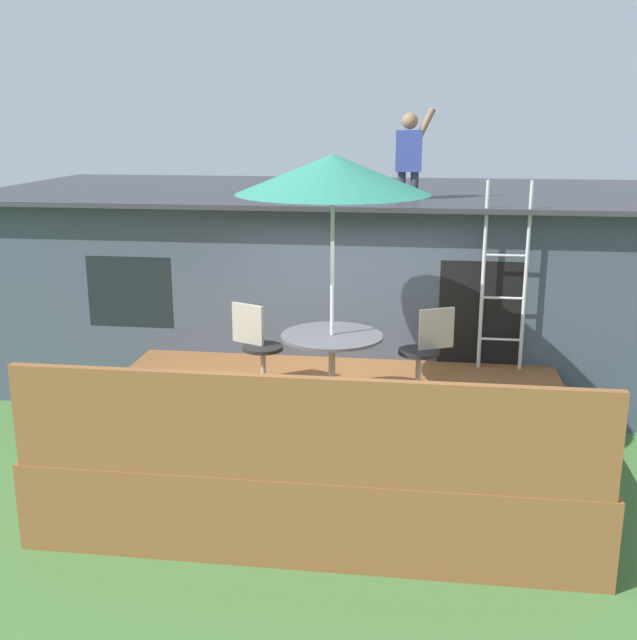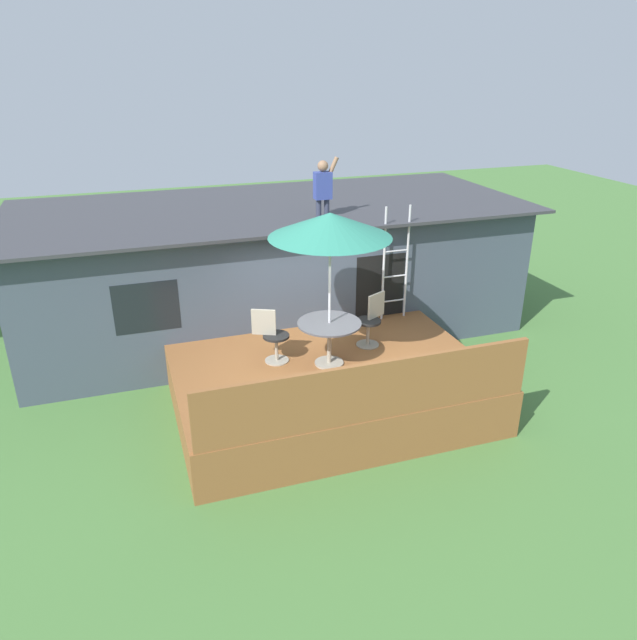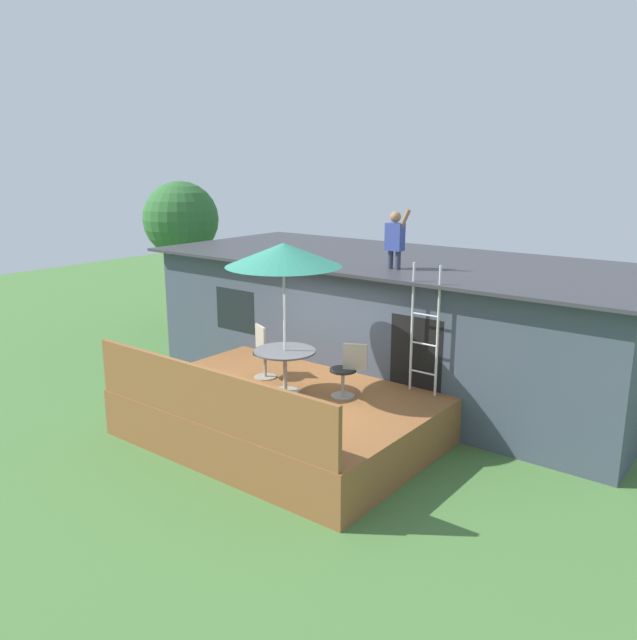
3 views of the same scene
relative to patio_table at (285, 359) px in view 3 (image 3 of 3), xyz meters
name	(u,v)px [view 3 (image 3 of 3)]	position (x,y,z in m)	size (l,w,h in m)	color
ground_plane	(284,436)	(-0.02, -0.02, -1.39)	(40.00, 40.00, 0.00)	#477538
house	(395,321)	(-0.02, 3.58, -0.04)	(10.50, 4.50, 2.68)	#424C5B
deck	(284,414)	(-0.02, -0.02, -0.99)	(5.02, 3.62, 0.80)	brown
deck_railing	(205,397)	(-0.02, -1.78, -0.14)	(4.92, 0.08, 0.90)	brown
patio_table	(285,359)	(0.00, 0.00, 0.00)	(1.04, 1.04, 0.74)	#A59E8C
patio_umbrella	(284,255)	(0.00, 0.00, 1.76)	(1.90, 1.90, 2.54)	silver
step_ladder	(425,330)	(1.83, 1.44, 0.51)	(0.52, 0.04, 2.20)	silver
person_figure	(395,236)	(0.69, 2.31, 1.91)	(0.47, 0.20, 1.11)	#33384C
patio_chair_left	(263,352)	(-0.86, 0.40, -0.13)	(0.59, 0.44, 0.92)	#A59E8C
patio_chair_right	(347,371)	(0.94, 0.48, -0.13)	(0.59, 0.44, 0.92)	#A59E8C
backyard_tree	(181,221)	(-7.37, 4.11, 1.60)	(2.10, 2.10, 4.09)	brown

